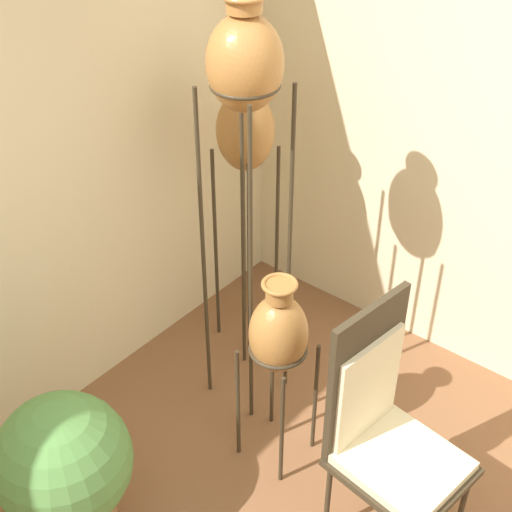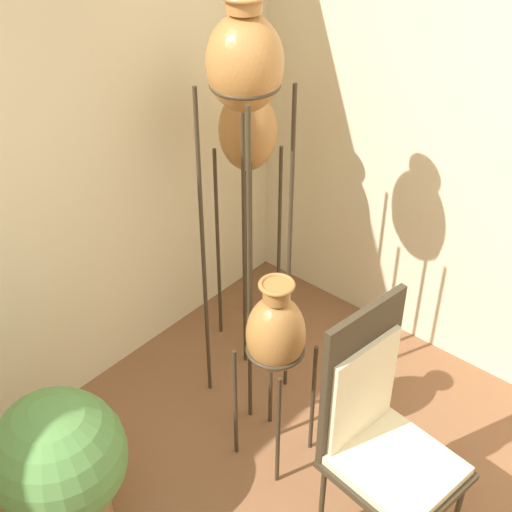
{
  "view_description": "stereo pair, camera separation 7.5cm",
  "coord_description": "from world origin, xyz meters",
  "px_view_note": "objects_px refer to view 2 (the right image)",
  "views": [
    {
      "loc": [
        -1.19,
        -0.59,
        2.82
      ],
      "look_at": [
        0.96,
        1.17,
        0.86
      ],
      "focal_mm": 50.0,
      "sensor_mm": 36.0,
      "label": 1
    },
    {
      "loc": [
        -1.14,
        -0.65,
        2.82
      ],
      "look_at": [
        0.96,
        1.17,
        0.86
      ],
      "focal_mm": 50.0,
      "sensor_mm": 36.0,
      "label": 2
    }
  ],
  "objects_px": {
    "chair": "(380,429)",
    "vase_stand_medium": "(248,135)",
    "vase_stand_tall": "(245,75)",
    "potted_plant": "(60,465)",
    "vase_stand_short": "(276,335)"
  },
  "relations": [
    {
      "from": "chair",
      "to": "potted_plant",
      "type": "height_order",
      "value": "chair"
    },
    {
      "from": "chair",
      "to": "vase_stand_medium",
      "type": "bearing_deg",
      "value": 70.17
    },
    {
      "from": "vase_stand_medium",
      "to": "potted_plant",
      "type": "height_order",
      "value": "vase_stand_medium"
    },
    {
      "from": "vase_stand_medium",
      "to": "vase_stand_short",
      "type": "xyz_separation_m",
      "value": [
        -0.59,
        -0.68,
        -0.53
      ]
    },
    {
      "from": "vase_stand_tall",
      "to": "potted_plant",
      "type": "xyz_separation_m",
      "value": [
        -1.16,
        0.01,
        -1.34
      ]
    },
    {
      "from": "vase_stand_medium",
      "to": "chair",
      "type": "height_order",
      "value": "vase_stand_medium"
    },
    {
      "from": "vase_stand_tall",
      "to": "vase_stand_short",
      "type": "relative_size",
      "value": 2.01
    },
    {
      "from": "vase_stand_medium",
      "to": "vase_stand_short",
      "type": "bearing_deg",
      "value": -131.11
    },
    {
      "from": "vase_stand_tall",
      "to": "potted_plant",
      "type": "relative_size",
      "value": 2.74
    },
    {
      "from": "vase_stand_tall",
      "to": "vase_stand_medium",
      "type": "relative_size",
      "value": 1.3
    },
    {
      "from": "vase_stand_tall",
      "to": "vase_stand_short",
      "type": "distance_m",
      "value": 1.11
    },
    {
      "from": "vase_stand_tall",
      "to": "vase_stand_short",
      "type": "xyz_separation_m",
      "value": [
        -0.24,
        -0.38,
        -1.01
      ]
    },
    {
      "from": "vase_stand_short",
      "to": "potted_plant",
      "type": "xyz_separation_m",
      "value": [
        -0.91,
        0.39,
        -0.33
      ]
    },
    {
      "from": "potted_plant",
      "to": "vase_stand_short",
      "type": "bearing_deg",
      "value": -23.2
    },
    {
      "from": "vase_stand_tall",
      "to": "potted_plant",
      "type": "bearing_deg",
      "value": 179.53
    }
  ]
}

